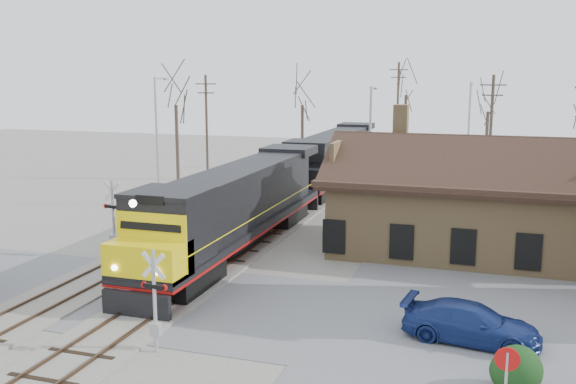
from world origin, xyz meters
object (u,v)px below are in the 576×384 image
parked_car (471,323)px  depot (468,208)px  locomotive_trailing (332,158)px  locomotive_lead (234,208)px

parked_car → depot: bearing=10.9°
depot → parked_car: size_ratio=3.09×
depot → locomotive_trailing: depot is taller
depot → locomotive_trailing: bearing=124.4°
depot → locomotive_trailing: size_ratio=0.71×
depot → locomotive_trailing: (-11.99, 17.53, 0.11)m
depot → locomotive_trailing: 21.24m
depot → parked_car: (0.74, -12.54, -1.69)m
depot → locomotive_lead: (-11.99, -4.28, 0.11)m
depot → locomotive_lead: 12.73m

